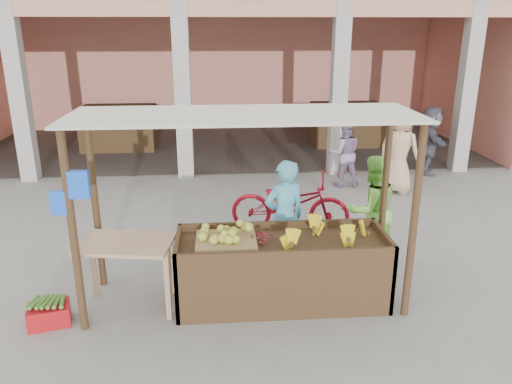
{
  "coord_description": "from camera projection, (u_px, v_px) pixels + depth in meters",
  "views": [
    {
      "loc": [
        -0.26,
        -5.57,
        3.34
      ],
      "look_at": [
        0.27,
        1.2,
        1.06
      ],
      "focal_mm": 35.0,
      "sensor_mm": 36.0,
      "label": 1
    }
  ],
  "objects": [
    {
      "name": "ground",
      "position": [
        242.0,
        301.0,
        6.35
      ],
      "size": [
        60.0,
        60.0,
        0.0
      ],
      "primitive_type": "plane",
      "color": "slate",
      "rests_on": "ground"
    },
    {
      "name": "market_building",
      "position": [
        227.0,
        49.0,
        13.93
      ],
      "size": [
        14.4,
        6.4,
        4.2
      ],
      "color": "#EE957C",
      "rests_on": "ground"
    },
    {
      "name": "fruit_stall",
      "position": [
        282.0,
        272.0,
        6.26
      ],
      "size": [
        2.6,
        0.95,
        0.8
      ],
      "primitive_type": "cube",
      "color": "#4C351E",
      "rests_on": "ground"
    },
    {
      "name": "stall_awning",
      "position": [
        239.0,
        149.0,
        5.77
      ],
      "size": [
        4.09,
        1.35,
        2.39
      ],
      "color": "#4C351E",
      "rests_on": "ground"
    },
    {
      "name": "banana_heap",
      "position": [
        328.0,
        234.0,
        6.11
      ],
      "size": [
        1.21,
        0.66,
        0.22
      ],
      "primitive_type": null,
      "color": "yellow",
      "rests_on": "fruit_stall"
    },
    {
      "name": "melon_tray",
      "position": [
        226.0,
        237.0,
        6.07
      ],
      "size": [
        0.74,
        0.64,
        0.2
      ],
      "color": "#9F7C52",
      "rests_on": "fruit_stall"
    },
    {
      "name": "berry_heap",
      "position": [
        263.0,
        236.0,
        6.14
      ],
      "size": [
        0.43,
        0.35,
        0.14
      ],
      "primitive_type": "ellipsoid",
      "color": "maroon",
      "rests_on": "fruit_stall"
    },
    {
      "name": "side_table",
      "position": [
        127.0,
        253.0,
        6.0
      ],
      "size": [
        1.19,
        0.88,
        0.88
      ],
      "rotation": [
        0.0,
        0.0,
        -0.15
      ],
      "color": "tan",
      "rests_on": "ground"
    },
    {
      "name": "papaya_pile",
      "position": [
        125.0,
        234.0,
        5.92
      ],
      "size": [
        0.7,
        0.4,
        0.2
      ],
      "primitive_type": null,
      "color": "#428C2D",
      "rests_on": "side_table"
    },
    {
      "name": "red_crate",
      "position": [
        49.0,
        315.0,
        5.84
      ],
      "size": [
        0.54,
        0.44,
        0.24
      ],
      "primitive_type": "cube",
      "rotation": [
        0.0,
        0.0,
        0.25
      ],
      "color": "#B41318",
      "rests_on": "ground"
    },
    {
      "name": "plantain_bundle",
      "position": [
        47.0,
        303.0,
        5.78
      ],
      "size": [
        0.38,
        0.27,
        0.08
      ],
      "primitive_type": null,
      "color": "#4A7E2E",
      "rests_on": "red_crate"
    },
    {
      "name": "produce_sacks",
      "position": [
        347.0,
        163.0,
        11.49
      ],
      "size": [
        0.81,
        0.76,
        0.62
      ],
      "color": "maroon",
      "rests_on": "ground"
    },
    {
      "name": "vendor_blue",
      "position": [
        285.0,
        214.0,
        6.84
      ],
      "size": [
        0.78,
        0.67,
        1.75
      ],
      "primitive_type": "imported",
      "rotation": [
        0.0,
        0.0,
        3.47
      ],
      "color": "#54BAD9",
      "rests_on": "ground"
    },
    {
      "name": "vendor_green",
      "position": [
        372.0,
        207.0,
        7.19
      ],
      "size": [
        0.91,
        0.67,
        1.7
      ],
      "primitive_type": "imported",
      "rotation": [
        0.0,
        0.0,
        3.4
      ],
      "color": "#82DD49",
      "rests_on": "ground"
    },
    {
      "name": "motorcycle",
      "position": [
        290.0,
        203.0,
        8.28
      ],
      "size": [
        1.14,
        2.17,
        1.08
      ],
      "primitive_type": "imported",
      "rotation": [
        0.0,
        0.0,
        1.35
      ],
      "color": "maroon",
      "rests_on": "ground"
    },
    {
      "name": "shopper_c",
      "position": [
        400.0,
        146.0,
        10.21
      ],
      "size": [
        1.11,
        1.11,
        1.97
      ],
      "primitive_type": "imported",
      "rotation": [
        0.0,
        0.0,
        2.37
      ],
      "color": "tan",
      "rests_on": "ground"
    },
    {
      "name": "shopper_d",
      "position": [
        430.0,
        139.0,
        11.56
      ],
      "size": [
        0.98,
        1.65,
        1.67
      ],
      "primitive_type": "imported",
      "rotation": [
        0.0,
        0.0,
        1.33
      ],
      "color": "#4D4B58",
      "rests_on": "ground"
    },
    {
      "name": "shopper_f",
      "position": [
        344.0,
        150.0,
        10.67
      ],
      "size": [
        0.79,
        0.47,
        1.59
      ],
      "primitive_type": "imported",
      "rotation": [
        0.0,
        0.0,
        3.11
      ],
      "color": "#9378A0",
      "rests_on": "ground"
    }
  ]
}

